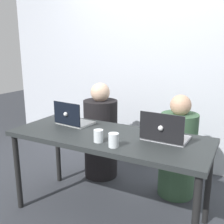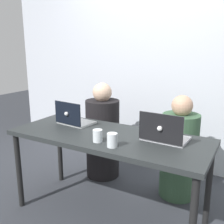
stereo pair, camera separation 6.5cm
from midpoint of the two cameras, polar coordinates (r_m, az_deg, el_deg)
ground_plane at (r=2.54m, az=-0.01°, el=-21.35°), size 12.00×12.00×0.00m
back_wall at (r=3.28m, az=11.38°, el=8.76°), size 4.50×0.10×2.37m
desk at (r=2.21m, az=-0.01°, el=-6.72°), size 1.67×0.67×0.76m
person_on_left at (r=3.00m, az=-1.43°, el=-5.15°), size 0.47×0.47×1.09m
person_on_right at (r=2.70m, az=15.07°, el=-8.52°), size 0.40×0.40×1.03m
laptop_back_left at (r=2.49m, az=-7.61°, el=-1.58°), size 0.34×0.28×0.22m
laptop_back_right at (r=2.07m, az=12.12°, el=-4.88°), size 0.35×0.28×0.24m
water_glass_right at (r=1.92m, az=1.03°, el=-6.34°), size 0.08×0.08×0.10m
water_glass_center at (r=2.02m, az=-2.23°, el=-5.36°), size 0.07×0.07×0.10m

